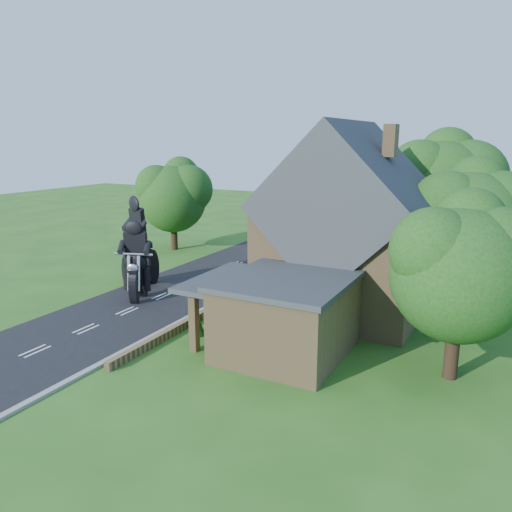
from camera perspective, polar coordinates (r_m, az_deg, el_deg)
The scene contains 19 objects.
ground at distance 28.59m, azimuth -14.50°, elevation -6.14°, with size 120.00×120.00×0.00m, color #275819.
road at distance 28.59m, azimuth -14.50°, elevation -6.12°, with size 7.00×80.00×0.02m, color black.
kerb at distance 26.36m, azimuth -8.55°, elevation -7.39°, with size 0.30×80.00×0.12m, color gray.
garden_wall at distance 29.93m, azimuth -1.89°, elevation -4.42°, with size 0.30×22.00×0.40m, color olive.
house at distance 27.41m, azimuth 10.44°, elevation 2.65°, with size 9.54×8.64×10.24m.
annex at distance 22.13m, azimuth 3.24°, elevation -6.64°, with size 7.05×5.94×3.44m.
tree_annex_side at distance 20.43m, azimuth 23.32°, elevation -0.86°, with size 5.64×5.20×7.48m.
tree_house_right at distance 28.73m, azimuth 23.94°, elevation 3.91°, with size 6.51×6.00×8.40m.
tree_behind_house at distance 36.28m, azimuth 21.10°, elevation 7.55°, with size 7.81×7.20×10.08m.
tree_behind_left at distance 38.46m, azimuth 12.25°, elevation 7.67°, with size 6.94×6.40×9.16m.
tree_far_road at distance 42.51m, azimuth -9.01°, elevation 7.11°, with size 6.08×5.60×7.84m.
shrub_a at distance 24.52m, azimuth -6.84°, elevation -7.72°, with size 0.90×0.90×1.10m, color #103412.
shrub_b at distance 26.49m, azimuth -3.76°, elevation -6.03°, with size 0.90×0.90×1.10m, color #103412.
shrub_c at distance 28.53m, azimuth -1.14°, elevation -4.57°, with size 0.90×0.90×1.10m, color #103412.
shrub_d at distance 32.81m, azimuth 3.09°, elevation -2.20°, with size 0.90×0.90×1.10m, color #103412.
shrub_e at distance 35.02m, azimuth 4.80°, elevation -1.23°, with size 0.90×0.90×1.10m, color #103412.
shrub_f at distance 37.27m, azimuth 6.31°, elevation -0.37°, with size 0.90×0.90×1.10m, color #103412.
motorcycle_lead at distance 30.10m, azimuth -13.31°, elevation -3.66°, with size 0.39×1.53×1.43m, color black, non-canonical shape.
motorcycle_follow at distance 33.01m, azimuth -13.03°, elevation -1.85°, with size 0.48×1.88×1.75m, color black, non-canonical shape.
Camera 1 is at (18.45, -19.76, 9.30)m, focal length 35.00 mm.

